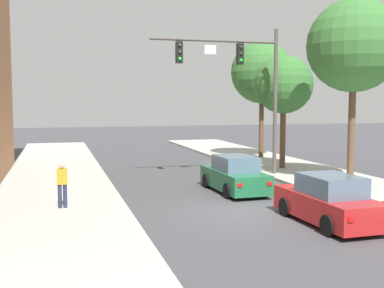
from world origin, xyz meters
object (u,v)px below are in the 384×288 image
pedestrian_sidewalk_left_walker (62,183)px  traffic_signal_mast (242,74)px  street_tree_second (284,85)px  car_lead_green (235,176)px  street_tree_nearest (354,46)px  street_tree_third (262,73)px  car_following_red (328,202)px

pedestrian_sidewalk_left_walker → traffic_signal_mast: bearing=31.5°
street_tree_second → car_lead_green: bearing=-132.4°
street_tree_nearest → street_tree_third: bearing=89.3°
street_tree_second → street_tree_third: (0.97, 5.17, 1.00)m
street_tree_nearest → street_tree_third: size_ratio=1.08×
street_tree_third → pedestrian_sidewalk_left_walker: bearing=-136.5°
street_tree_second → street_tree_third: street_tree_third is taller
car_lead_green → pedestrian_sidewalk_left_walker: bearing=-165.3°
traffic_signal_mast → pedestrian_sidewalk_left_walker: bearing=-148.5°
car_lead_green → street_tree_second: (5.00, 5.47, 4.15)m
street_tree_second → street_tree_nearest: bearing=-81.2°
car_following_red → traffic_signal_mast: bearing=85.5°
car_lead_green → street_tree_third: street_tree_third is taller
car_lead_green → street_tree_nearest: 8.19m
street_tree_second → pedestrian_sidewalk_left_walker: bearing=-149.0°
traffic_signal_mast → street_tree_nearest: 5.53m
car_following_red → street_tree_second: (4.04, 11.42, 4.15)m
pedestrian_sidewalk_left_walker → car_lead_green: bearing=14.7°
traffic_signal_mast → street_tree_second: (3.29, 1.87, -0.48)m
car_following_red → street_tree_nearest: size_ratio=0.50×
car_following_red → street_tree_second: bearing=70.5°
car_following_red → street_tree_third: 18.08m
car_following_red → street_tree_second: 12.80m
traffic_signal_mast → street_tree_third: 8.24m
car_lead_green → street_tree_nearest: street_tree_nearest is taller
pedestrian_sidewalk_left_walker → car_following_red: bearing=-26.2°
car_lead_green → street_tree_nearest: size_ratio=0.50×
car_following_red → street_tree_nearest: street_tree_nearest is taller
car_lead_green → street_tree_nearest: bearing=0.9°
street_tree_third → traffic_signal_mast: bearing=-121.2°
pedestrian_sidewalk_left_walker → street_tree_nearest: 14.30m
traffic_signal_mast → street_tree_second: bearing=29.6°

